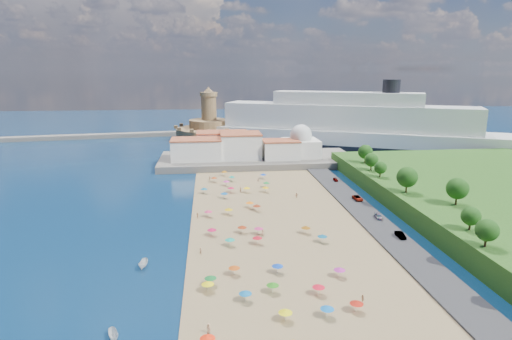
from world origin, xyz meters
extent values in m
plane|color=#071938|center=(0.00, 0.00, 0.00)|extent=(700.00, 700.00, 0.00)
cube|color=#59544C|center=(10.00, 73.00, 1.50)|extent=(90.00, 36.00, 3.00)
cube|color=#59544C|center=(-12.00, 108.00, 1.20)|extent=(18.00, 70.00, 2.40)
cube|color=#59544C|center=(-110.00, 153.00, 1.30)|extent=(199.03, 34.77, 2.60)
cube|color=silver|center=(-18.00, 69.00, 7.50)|extent=(22.00, 14.00, 9.00)
cube|color=silver|center=(2.00, 71.00, 8.50)|extent=(18.00, 16.00, 11.00)
cube|color=silver|center=(20.00, 67.00, 7.00)|extent=(16.00, 12.00, 8.00)
cube|color=silver|center=(-6.00, 83.00, 8.00)|extent=(24.00, 14.00, 10.00)
cube|color=silver|center=(30.00, 71.00, 7.00)|extent=(16.00, 16.00, 8.00)
sphere|color=silver|center=(30.00, 71.00, 13.00)|extent=(10.00, 10.00, 10.00)
cylinder|color=silver|center=(30.00, 71.00, 16.80)|extent=(1.20, 1.20, 1.60)
cylinder|color=#94734A|center=(-12.00, 138.00, 4.00)|extent=(40.00, 40.00, 8.00)
cylinder|color=#94734A|center=(-12.00, 138.00, 10.50)|extent=(24.00, 24.00, 5.00)
cylinder|color=#94734A|center=(-12.00, 138.00, 20.00)|extent=(9.00, 9.00, 14.00)
cylinder|color=#94734A|center=(-12.00, 138.00, 28.20)|extent=(10.40, 10.40, 2.40)
cone|color=#94734A|center=(-12.00, 138.00, 30.90)|extent=(6.00, 6.00, 3.00)
cube|color=black|center=(63.30, 107.90, 1.38)|extent=(166.17, 94.54, 2.76)
cube|color=silver|center=(63.30, 107.90, 5.11)|extent=(165.10, 93.76, 10.21)
cube|color=silver|center=(63.30, 107.90, 17.02)|extent=(132.27, 75.42, 13.62)
cube|color=silver|center=(63.30, 107.90, 27.24)|extent=(78.81, 47.60, 6.81)
cylinder|color=black|center=(83.92, 98.42, 34.04)|extent=(9.08, 9.08, 6.81)
cylinder|color=gray|center=(7.19, 23.10, 1.25)|extent=(0.07, 0.07, 2.00)
cone|color=#EDAE0C|center=(7.19, 23.10, 2.15)|extent=(2.50, 2.50, 0.60)
cylinder|color=gray|center=(-6.28, 33.09, 1.25)|extent=(0.07, 0.07, 2.00)
cone|color=#B82787|center=(-6.28, 33.09, 2.15)|extent=(2.50, 2.50, 0.60)
cylinder|color=gray|center=(1.61, -38.36, 1.25)|extent=(0.07, 0.07, 2.00)
cone|color=#0C39A7|center=(1.61, -38.36, 2.15)|extent=(2.50, 2.50, 0.60)
cylinder|color=gray|center=(-7.64, -38.20, 1.25)|extent=(0.07, 0.07, 2.00)
cone|color=#B8470E|center=(-7.64, -38.20, 2.15)|extent=(2.50, 2.50, 0.60)
cylinder|color=gray|center=(14.27, -41.52, 1.25)|extent=(0.07, 0.07, 2.00)
cone|color=#A9248D|center=(14.27, -41.52, 2.15)|extent=(2.50, 2.50, 0.60)
cylinder|color=gray|center=(-3.92, 39.71, 1.25)|extent=(0.07, 0.07, 2.00)
cone|color=#0E816E|center=(-3.92, 39.71, 2.15)|extent=(2.50, 2.50, 0.60)
cylinder|color=gray|center=(-14.45, 23.71, 1.25)|extent=(0.07, 0.07, 2.00)
cone|color=#0D587E|center=(-14.45, 23.71, 2.15)|extent=(2.50, 2.50, 0.60)
cylinder|color=gray|center=(12.64, -16.93, 1.25)|extent=(0.07, 0.07, 2.00)
cone|color=#804A0B|center=(12.64, -16.93, 2.15)|extent=(2.50, 2.50, 0.60)
cylinder|color=gray|center=(0.52, 23.20, 1.25)|extent=(0.07, 0.07, 2.00)
cone|color=yellow|center=(0.52, 23.20, 2.15)|extent=(2.50, 2.50, 0.60)
cylinder|color=gray|center=(13.37, -54.68, 1.25)|extent=(0.07, 0.07, 2.00)
cone|color=#AB1A0D|center=(13.37, -54.68, 2.15)|extent=(2.50, 2.50, 0.60)
cylinder|color=gray|center=(-6.20, -48.97, 1.25)|extent=(0.07, 0.07, 2.00)
cone|color=#0C5D9D|center=(-6.20, -48.97, 2.15)|extent=(2.50, 2.50, 0.60)
cylinder|color=gray|center=(-7.62, 17.24, 1.25)|extent=(0.07, 0.07, 2.00)
cone|color=#0C539C|center=(-7.62, 17.24, 2.15)|extent=(2.50, 2.50, 0.60)
cylinder|color=gray|center=(-13.01, -0.91, 1.25)|extent=(0.07, 0.07, 2.00)
cone|color=#C82A5C|center=(-13.01, -0.91, 2.15)|extent=(2.50, 2.50, 0.60)
cylinder|color=gray|center=(-4.11, -14.75, 1.25)|extent=(0.07, 0.07, 2.00)
cone|color=maroon|center=(-4.11, -14.75, 2.15)|extent=(2.50, 2.50, 0.60)
cone|color=#FF2A0B|center=(-13.25, -61.99, 2.15)|extent=(2.50, 2.50, 0.60)
cylinder|color=gray|center=(-5.01, 23.92, 1.25)|extent=(0.07, 0.07, 2.00)
cone|color=#C30F3D|center=(-5.01, 23.92, 2.15)|extent=(2.50, 2.50, 0.60)
cylinder|color=gray|center=(15.47, -23.21, 1.25)|extent=(0.07, 0.07, 2.00)
cone|color=#0D567A|center=(15.47, -23.21, 2.15)|extent=(2.50, 2.50, 0.60)
cylinder|color=gray|center=(1.78, 2.90, 1.25)|extent=(0.07, 0.07, 2.00)
cone|color=maroon|center=(1.78, 2.90, 2.15)|extent=(2.50, 2.50, 0.60)
cylinder|color=gray|center=(-12.12, -15.71, 1.25)|extent=(0.07, 0.07, 2.00)
cone|color=#B20E3F|center=(-12.12, -15.71, 2.15)|extent=(2.50, 2.50, 0.60)
cylinder|color=gray|center=(8.32, 29.43, 1.25)|extent=(0.07, 0.07, 2.00)
cone|color=#157A2D|center=(8.32, 29.43, 2.15)|extent=(2.50, 2.50, 0.60)
cylinder|color=gray|center=(-10.73, 38.93, 1.25)|extent=(0.07, 0.07, 2.00)
cone|color=maroon|center=(-10.73, 38.93, 2.15)|extent=(2.50, 2.50, 0.60)
cylinder|color=gray|center=(-12.65, -42.17, 1.25)|extent=(0.07, 0.07, 2.00)
cone|color=#116225|center=(-12.65, -42.17, 2.15)|extent=(2.50, 2.50, 0.60)
cylinder|color=gray|center=(-0.91, -22.43, 1.25)|extent=(0.07, 0.07, 2.00)
cone|color=#AF0E1C|center=(-0.91, -22.43, 2.15)|extent=(2.50, 2.50, 0.60)
cylinder|color=gray|center=(8.80, 42.12, 1.25)|extent=(0.07, 0.07, 2.00)
cone|color=#0D39B2|center=(8.80, 42.12, 2.15)|extent=(2.50, 2.50, 0.60)
cylinder|color=gray|center=(-0.05, 6.22, 1.25)|extent=(0.07, 0.07, 2.00)
cone|color=orange|center=(-0.05, 6.22, 2.15)|extent=(2.50, 2.50, 0.60)
cylinder|color=gray|center=(-0.63, -46.41, 1.25)|extent=(0.07, 0.07, 2.00)
cone|color=#257B15|center=(-0.63, -46.41, 2.15)|extent=(2.50, 2.50, 0.60)
cylinder|color=gray|center=(0.15, -16.13, 1.25)|extent=(0.07, 0.07, 2.00)
cone|color=#BF2969|center=(0.15, -16.13, 2.15)|extent=(2.50, 2.50, 0.60)
cylinder|color=gray|center=(8.08, -48.16, 1.25)|extent=(0.07, 0.07, 2.00)
cone|color=red|center=(8.08, -48.16, 2.15)|extent=(2.50, 2.50, 0.60)
cylinder|color=gray|center=(-6.41, 48.46, 1.25)|extent=(0.07, 0.07, 2.00)
cone|color=#9F610E|center=(-6.41, 48.46, 2.15)|extent=(2.50, 2.50, 0.60)
cylinder|color=gray|center=(-7.77, -22.83, 1.25)|extent=(0.07, 0.07, 2.00)
cone|color=#0F8C76|center=(-7.77, -22.83, 2.15)|extent=(2.50, 2.50, 0.60)
cylinder|color=gray|center=(-13.20, -44.60, 1.25)|extent=(0.07, 0.07, 2.00)
cone|color=yellow|center=(-13.20, -44.60, 2.15)|extent=(2.50, 2.50, 0.60)
cylinder|color=gray|center=(7.66, -55.80, 1.25)|extent=(0.07, 0.07, 2.00)
cone|color=#0D61B4|center=(7.66, -55.80, 2.15)|extent=(2.50, 2.50, 0.60)
cylinder|color=gray|center=(-6.97, 0.34, 1.25)|extent=(0.07, 0.07, 2.00)
cone|color=gold|center=(-6.97, 0.34, 2.15)|extent=(2.50, 2.50, 0.60)
cylinder|color=gray|center=(0.15, -56.12, 1.25)|extent=(0.07, 0.07, 2.00)
cone|color=yellow|center=(0.15, -56.12, 2.15)|extent=(2.50, 2.50, 0.60)
imported|color=tan|center=(15.47, -52.06, 1.17)|extent=(0.50, 1.10, 1.84)
imported|color=tan|center=(-13.08, -58.16, 1.12)|extent=(1.01, 0.89, 1.74)
imported|color=tan|center=(-14.89, -27.02, 1.14)|extent=(0.77, 0.71, 1.77)
imported|color=tan|center=(-12.46, 42.30, 1.04)|extent=(0.67, 1.00, 1.58)
imported|color=tan|center=(1.24, -16.36, 1.04)|extent=(0.90, 0.75, 1.59)
imported|color=tan|center=(-1.53, 24.71, 1.12)|extent=(1.07, 1.02, 1.74)
imported|color=tan|center=(6.08, 36.29, 1.13)|extent=(1.26, 0.90, 1.76)
imported|color=tan|center=(-16.24, -1.78, 1.13)|extent=(0.89, 1.01, 1.76)
imported|color=tan|center=(16.79, 15.40, 1.10)|extent=(1.63, 1.14, 1.70)
imported|color=white|center=(-28.46, -57.88, 0.73)|extent=(2.65, 4.03, 1.46)
imported|color=white|center=(-27.38, -32.04, 0.83)|extent=(2.23, 4.51, 1.67)
imported|color=gray|center=(36.00, -8.77, 1.33)|extent=(2.34, 4.56, 1.27)
imported|color=gray|center=(36.00, 9.15, 1.43)|extent=(2.57, 5.29, 1.45)
imported|color=gray|center=(36.00, 34.16, 1.30)|extent=(1.61, 3.59, 1.20)
imported|color=gray|center=(36.00, -23.24, 1.41)|extent=(1.51, 4.30, 1.42)
cylinder|color=#382314|center=(45.68, -42.40, 7.34)|extent=(0.50, 0.50, 2.68)
sphere|color=#14380F|center=(45.68, -42.40, 9.75)|extent=(4.82, 4.82, 4.82)
cylinder|color=#382314|center=(48.09, -32.94, 7.24)|extent=(0.50, 0.50, 2.48)
sphere|color=#14380F|center=(48.09, -32.94, 9.47)|extent=(4.46, 4.46, 4.46)
cylinder|color=#382314|center=(55.75, -14.41, 7.68)|extent=(0.50, 0.50, 3.36)
sphere|color=#14380F|center=(55.75, -14.41, 10.71)|extent=(6.05, 6.05, 6.05)
cylinder|color=#382314|center=(47.34, -1.36, 7.75)|extent=(0.50, 0.50, 3.51)
sphere|color=#14380F|center=(47.34, -1.36, 10.91)|extent=(6.31, 6.31, 6.31)
cylinder|color=#382314|center=(46.90, 17.97, 7.22)|extent=(0.50, 0.50, 2.43)
sphere|color=#14380F|center=(46.90, 17.97, 9.40)|extent=(4.38, 4.38, 4.38)
cylinder|color=#382314|center=(47.56, 28.28, 7.42)|extent=(0.50, 0.50, 2.84)
sphere|color=#14380F|center=(47.56, 28.28, 9.97)|extent=(5.10, 5.10, 5.10)
cylinder|color=#382314|center=(49.95, 41.16, 7.60)|extent=(0.50, 0.50, 3.20)
sphere|color=#14380F|center=(49.95, 41.16, 10.48)|extent=(5.76, 5.76, 5.76)
camera|label=1|loc=(-12.19, -121.33, 42.91)|focal=30.00mm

